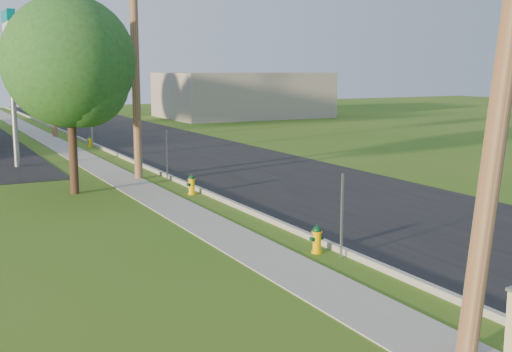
{
  "coord_description": "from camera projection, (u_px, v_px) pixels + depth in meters",
  "views": [
    {
      "loc": [
        -8.22,
        -7.67,
        4.37
      ],
      "look_at": [
        0.0,
        8.0,
        1.4
      ],
      "focal_mm": 45.0,
      "sensor_mm": 36.0,
      "label": 1
    }
  ],
  "objects": [
    {
      "name": "sidewalk",
      "position": [
        189.0,
        215.0,
        19.34
      ],
      "size": [
        1.5,
        120.0,
        0.03
      ],
      "primitive_type": "cube",
      "color": "gray",
      "rests_on": "ground"
    },
    {
      "name": "sign_post_far",
      "position": [
        92.0,
        130.0,
        35.76
      ],
      "size": [
        0.05,
        0.04,
        2.0
      ],
      "primitive_type": "cube",
      "color": "gray",
      "rests_on": "ground"
    },
    {
      "name": "price_pylon",
      "position": [
        10.0,
        44.0,
        27.87
      ],
      "size": [
        0.34,
        2.04,
        6.85
      ],
      "color": "gray",
      "rests_on": "ground"
    },
    {
      "name": "utility_pole_mid",
      "position": [
        135.0,
        53.0,
        24.94
      ],
      "size": [
        1.4,
        0.32,
        9.8
      ],
      "color": "brown",
      "rests_on": "ground"
    },
    {
      "name": "road",
      "position": [
        345.0,
        197.0,
        21.98
      ],
      "size": [
        8.0,
        120.0,
        0.02
      ],
      "primitive_type": "cube",
      "color": "black",
      "rests_on": "ground"
    },
    {
      "name": "sign_post_mid",
      "position": [
        167.0,
        156.0,
        25.11
      ],
      "size": [
        0.05,
        0.04,
        2.0
      ],
      "primitive_type": "cube",
      "color": "gray",
      "rests_on": "ground"
    },
    {
      "name": "distant_building",
      "position": [
        242.0,
        95.0,
        58.4
      ],
      "size": [
        14.0,
        10.0,
        4.0
      ],
      "primitive_type": "cube",
      "color": "gray",
      "rests_on": "ground"
    },
    {
      "name": "ground_plane",
      "position": [
        469.0,
        322.0,
        11.19
      ],
      "size": [
        140.0,
        140.0,
        0.0
      ],
      "primitive_type": "plane",
      "color": "#2E5C13",
      "rests_on": "ground"
    },
    {
      "name": "hydrant_near",
      "position": [
        317.0,
        239.0,
        15.33
      ],
      "size": [
        0.35,
        0.32,
        0.69
      ],
      "color": "#ECAB00",
      "rests_on": "ground"
    },
    {
      "name": "tree_verge",
      "position": [
        72.0,
        67.0,
        21.96
      ],
      "size": [
        4.54,
        4.54,
        6.89
      ],
      "color": "#352419",
      "rests_on": "ground"
    },
    {
      "name": "utility_pole_far",
      "position": [
        50.0,
        62.0,
        40.68
      ],
      "size": [
        1.4,
        0.32,
        9.5
      ],
      "color": "brown",
      "rests_on": "ground"
    },
    {
      "name": "hydrant_far",
      "position": [
        90.0,
        141.0,
        36.01
      ],
      "size": [
        0.34,
        0.3,
        0.67
      ],
      "color": "#F5BB09",
      "rests_on": "ground"
    },
    {
      "name": "hydrant_mid",
      "position": [
        192.0,
        185.0,
        22.47
      ],
      "size": [
        0.38,
        0.33,
        0.72
      ],
      "color": "#FFBA05",
      "rests_on": "ground"
    },
    {
      "name": "curb",
      "position": [
        241.0,
        207.0,
        20.14
      ],
      "size": [
        0.15,
        120.0,
        0.15
      ],
      "primitive_type": "cube",
      "color": "#9B988F",
      "rests_on": "ground"
    },
    {
      "name": "utility_pole_near",
      "position": [
        509.0,
        38.0,
        9.24
      ],
      "size": [
        1.4,
        0.32,
        9.48
      ],
      "color": "brown",
      "rests_on": "ground"
    },
    {
      "name": "sign_post_near",
      "position": [
        342.0,
        216.0,
        14.8
      ],
      "size": [
        0.05,
        0.04,
        2.0
      ],
      "primitive_type": "cube",
      "color": "gray",
      "rests_on": "ground"
    }
  ]
}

